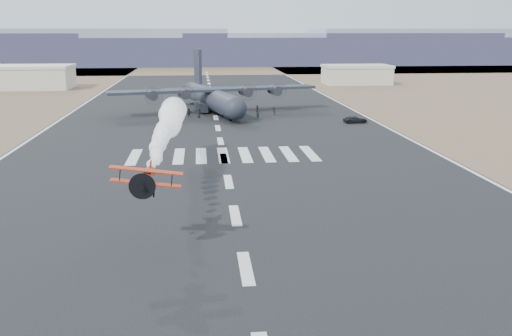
{
  "coord_description": "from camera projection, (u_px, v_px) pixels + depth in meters",
  "views": [
    {
      "loc": [
        -3.01,
        -25.98,
        16.7
      ],
      "look_at": [
        2.11,
        25.85,
        4.0
      ],
      "focal_mm": 40.0,
      "sensor_mm": 36.0,
      "label": 1
    }
  ],
  "objects": [
    {
      "name": "crew_h",
      "position": [
        215.0,
        110.0,
        114.32
      ],
      "size": [
        0.93,
        1.06,
        1.86
      ],
      "primitive_type": "imported",
      "rotation": [
        0.0,
        0.0,
        2.09
      ],
      "color": "black",
      "rests_on": "ground"
    },
    {
      "name": "crew_b",
      "position": [
        257.0,
        110.0,
        115.42
      ],
      "size": [
        0.92,
        0.67,
        1.72
      ],
      "primitive_type": "imported",
      "rotation": [
        0.0,
        0.0,
        3.35
      ],
      "color": "black",
      "rests_on": "ground"
    },
    {
      "name": "ridge_seg_e",
      "position": [
        335.0,
        48.0,
        285.17
      ],
      "size": [
        150.0,
        50.0,
        15.0
      ],
      "primitive_type": "cube",
      "color": "gray",
      "rests_on": "ground"
    },
    {
      "name": "ridge_seg_f",
      "position": [
        460.0,
        46.0,
        291.14
      ],
      "size": [
        150.0,
        50.0,
        17.0
      ],
      "primitive_type": "cube",
      "color": "gray",
      "rests_on": "ground"
    },
    {
      "name": "crew_g",
      "position": [
        174.0,
        113.0,
        110.52
      ],
      "size": [
        0.63,
        0.52,
        1.71
      ],
      "primitive_type": "imported",
      "rotation": [
        0.0,
        0.0,
        3.12
      ],
      "color": "black",
      "rests_on": "ground"
    },
    {
      "name": "crew_a",
      "position": [
        258.0,
        115.0,
        109.09
      ],
      "size": [
        0.63,
        0.54,
        1.6
      ],
      "primitive_type": "imported",
      "rotation": [
        0.0,
        0.0,
        6.18
      ],
      "color": "black",
      "rests_on": "ground"
    },
    {
      "name": "ridge_seg_c",
      "position": [
        69.0,
        47.0,
        272.52
      ],
      "size": [
        150.0,
        50.0,
        17.0
      ],
      "primitive_type": "cube",
      "color": "gray",
      "rests_on": "ground"
    },
    {
      "name": "crew_c",
      "position": [
        274.0,
        111.0,
        114.18
      ],
      "size": [
        0.83,
        1.16,
        1.63
      ],
      "primitive_type": "imported",
      "rotation": [
        0.0,
        0.0,
        5.07
      ],
      "color": "black",
      "rests_on": "ground"
    },
    {
      "name": "smoke_trail",
      "position": [
        171.0,
        119.0,
        69.25
      ],
      "size": [
        3.43,
        33.71,
        3.43
      ],
      "rotation": [
        0.0,
        0.0,
        -0.02
      ],
      "color": "white"
    },
    {
      "name": "transport_aircraft",
      "position": [
        212.0,
        96.0,
        117.61
      ],
      "size": [
        42.7,
        34.92,
        12.43
      ],
      "rotation": [
        0.0,
        0.0,
        0.24
      ],
      "color": "black",
      "rests_on": "ground"
    },
    {
      "name": "crew_f",
      "position": [
        189.0,
        113.0,
        111.48
      ],
      "size": [
        1.59,
        0.93,
        1.63
      ],
      "primitive_type": "imported",
      "rotation": [
        0.0,
        0.0,
        3.45
      ],
      "color": "black",
      "rests_on": "ground"
    },
    {
      "name": "hangar_right",
      "position": [
        357.0,
        74.0,
        178.07
      ],
      "size": [
        20.5,
        12.5,
        5.9
      ],
      "color": "#ACA899",
      "rests_on": "ground"
    },
    {
      "name": "runway_markings",
      "position": [
        220.0,
        141.0,
        87.37
      ],
      "size": [
        60.0,
        260.0,
        0.01
      ],
      "primitive_type": null,
      "color": "silver",
      "rests_on": "ground"
    },
    {
      "name": "crew_d",
      "position": [
        221.0,
        113.0,
        109.99
      ],
      "size": [
        1.16,
        1.04,
        1.78
      ],
      "primitive_type": "imported",
      "rotation": [
        0.0,
        0.0,
        5.65
      ],
      "color": "black",
      "rests_on": "ground"
    },
    {
      "name": "support_vehicle",
      "position": [
        355.0,
        120.0,
        104.41
      ],
      "size": [
        4.59,
        2.53,
        1.22
      ],
      "primitive_type": "imported",
      "rotation": [
        0.0,
        0.0,
        1.69
      ],
      "color": "black",
      "rests_on": "ground"
    },
    {
      "name": "hangar_left",
      "position": [
        28.0,
        77.0,
        163.78
      ],
      "size": [
        24.5,
        14.5,
        6.7
      ],
      "color": "#ACA899",
      "rests_on": "ground"
    },
    {
      "name": "ridge_seg_d",
      "position": [
        205.0,
        51.0,
        279.2
      ],
      "size": [
        150.0,
        50.0,
        13.0
      ],
      "primitive_type": "cube",
      "color": "gray",
      "rests_on": "ground"
    },
    {
      "name": "crew_e",
      "position": [
        199.0,
        113.0,
        110.57
      ],
      "size": [
        0.99,
        1.04,
        1.83
      ],
      "primitive_type": "imported",
      "rotation": [
        0.0,
        0.0,
        0.87
      ],
      "color": "black",
      "rests_on": "ground"
    },
    {
      "name": "aerobatic_biplane",
      "position": [
        146.0,
        178.0,
        42.9
      ],
      "size": [
        5.45,
        4.88,
        2.36
      ],
      "rotation": [
        0.0,
        0.12,
        -0.02
      ],
      "color": "red"
    },
    {
      "name": "scrub_far",
      "position": [
        206.0,
        68.0,
        251.73
      ],
      "size": [
        500.0,
        80.0,
        0.0
      ],
      "primitive_type": "cube",
      "color": "brown",
      "rests_on": "ground"
    }
  ]
}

